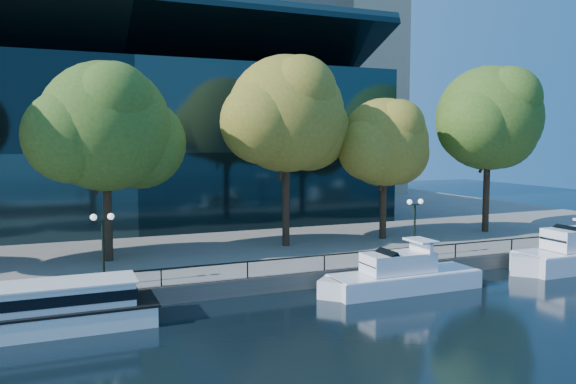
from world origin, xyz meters
name	(u,v)px	position (x,y,z in m)	size (l,w,h in m)	color
ground	(267,310)	(0.00, 0.00, 0.00)	(160.00, 160.00, 0.00)	black
promenade	(156,217)	(0.00, 36.38, 0.50)	(90.00, 67.08, 1.00)	slate
railing	(247,262)	(0.00, 3.25, 1.94)	(88.20, 0.08, 0.99)	black
convention_building	(121,146)	(-4.00, 31.79, 8.51)	(50.00, 24.57, 21.43)	black
tour_boat	(3,311)	(-12.65, 0.88, 1.16)	(14.44, 3.22, 2.74)	white
cruiser_near	(399,276)	(8.63, 0.53, 0.94)	(10.47, 2.70, 3.03)	white
tree_2	(108,129)	(-6.92, 11.22, 9.74)	(10.63, 8.72, 13.18)	black
tree_3	(288,117)	(6.13, 11.83, 10.82)	(10.97, 9.00, 14.41)	black
tree_4	(386,144)	(14.64, 11.72, 8.73)	(8.94, 7.33, 11.47)	black
tree_5	(491,120)	(25.03, 11.34, 10.78)	(11.32, 9.28, 14.51)	black
lamp_1	(103,233)	(-7.91, 4.50, 3.98)	(1.26, 0.36, 4.03)	black
lamp_2	(415,214)	(12.50, 4.50, 3.98)	(1.26, 0.36, 4.03)	black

